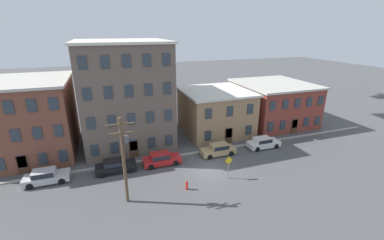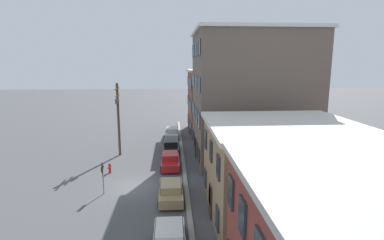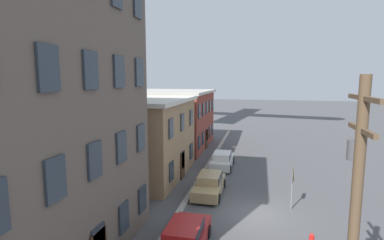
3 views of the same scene
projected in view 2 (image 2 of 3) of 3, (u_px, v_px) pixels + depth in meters
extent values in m
plane|color=#4C4C4F|center=(133.00, 187.00, 25.49)|extent=(200.00, 200.00, 0.00)
cube|color=#9E998E|center=(186.00, 185.00, 25.77)|extent=(56.00, 0.36, 0.16)
cube|color=brown|center=(226.00, 103.00, 44.60)|extent=(10.17, 10.96, 9.19)
cube|color=#B7B2A8|center=(227.00, 70.00, 43.71)|extent=(10.67, 11.46, 0.30)
cube|color=#2D3842|center=(188.00, 118.00, 48.80)|extent=(0.90, 0.10, 1.40)
cube|color=#2D3842|center=(188.00, 100.00, 48.22)|extent=(0.90, 0.10, 1.40)
cube|color=#2D3842|center=(188.00, 81.00, 47.65)|extent=(0.90, 0.10, 1.40)
cube|color=#2D3842|center=(189.00, 121.00, 46.80)|extent=(0.90, 0.10, 1.40)
cube|color=#2D3842|center=(188.00, 101.00, 46.23)|extent=(0.90, 0.10, 1.40)
cube|color=#2D3842|center=(188.00, 81.00, 45.66)|extent=(0.90, 0.10, 1.40)
cube|color=#2D3842|center=(189.00, 123.00, 44.81)|extent=(0.90, 0.10, 1.40)
cube|color=#2D3842|center=(189.00, 103.00, 44.24)|extent=(0.90, 0.10, 1.40)
cube|color=#2D3842|center=(189.00, 82.00, 43.66)|extent=(0.90, 0.10, 1.40)
cube|color=#2D3842|center=(190.00, 126.00, 42.81)|extent=(0.90, 0.10, 1.40)
cube|color=#2D3842|center=(190.00, 105.00, 42.24)|extent=(0.90, 0.10, 1.40)
cube|color=#2D3842|center=(190.00, 83.00, 41.67)|extent=(0.90, 0.10, 1.40)
cube|color=#2D3842|center=(191.00, 129.00, 40.82)|extent=(0.90, 0.10, 1.40)
cube|color=#2D3842|center=(191.00, 107.00, 40.25)|extent=(0.90, 0.10, 1.40)
cube|color=#2D3842|center=(191.00, 84.00, 39.68)|extent=(0.90, 0.10, 1.40)
cube|color=#472D1E|center=(189.00, 126.00, 44.89)|extent=(1.10, 0.10, 2.20)
cube|color=#66564C|center=(250.00, 97.00, 32.52)|extent=(11.22, 11.71, 13.48)
cube|color=silver|center=(252.00, 32.00, 31.24)|extent=(11.72, 12.21, 0.30)
cube|color=#2D3842|center=(193.00, 134.00, 37.48)|extent=(0.90, 0.10, 1.40)
cube|color=#2D3842|center=(193.00, 107.00, 36.85)|extent=(0.90, 0.10, 1.40)
cube|color=#2D3842|center=(193.00, 80.00, 36.22)|extent=(0.90, 0.10, 1.40)
cube|color=#2D3842|center=(193.00, 51.00, 35.59)|extent=(0.90, 0.10, 1.40)
cube|color=#2D3842|center=(194.00, 138.00, 35.27)|extent=(0.90, 0.10, 1.40)
cube|color=#2D3842|center=(194.00, 110.00, 34.65)|extent=(0.90, 0.10, 1.40)
cube|color=#2D3842|center=(194.00, 81.00, 34.02)|extent=(0.90, 0.10, 1.40)
cube|color=#2D3842|center=(194.00, 50.00, 33.39)|extent=(0.90, 0.10, 1.40)
cube|color=#2D3842|center=(196.00, 143.00, 33.07)|extent=(0.90, 0.10, 1.40)
cube|color=#2D3842|center=(196.00, 113.00, 32.45)|extent=(0.90, 0.10, 1.40)
cube|color=#2D3842|center=(196.00, 82.00, 31.82)|extent=(0.90, 0.10, 1.40)
cube|color=#2D3842|center=(196.00, 49.00, 31.19)|extent=(0.90, 0.10, 1.40)
cube|color=#2D3842|center=(197.00, 149.00, 30.87)|extent=(0.90, 0.10, 1.40)
cube|color=#2D3842|center=(197.00, 117.00, 30.25)|extent=(0.90, 0.10, 1.40)
cube|color=#2D3842|center=(197.00, 83.00, 29.62)|extent=(0.90, 0.10, 1.40)
cube|color=#2D3842|center=(198.00, 48.00, 28.99)|extent=(0.90, 0.10, 1.40)
cube|color=#2D3842|center=(199.00, 155.00, 28.67)|extent=(0.90, 0.10, 1.40)
cube|color=#2D3842|center=(199.00, 121.00, 28.05)|extent=(0.90, 0.10, 1.40)
cube|color=#2D3842|center=(200.00, 85.00, 27.42)|extent=(0.90, 0.10, 1.40)
cube|color=#2D3842|center=(200.00, 47.00, 26.79)|extent=(0.90, 0.10, 1.40)
cube|color=#472D1E|center=(196.00, 148.00, 33.18)|extent=(1.10, 0.10, 2.20)
cube|color=#9E7A56|center=(281.00, 172.00, 20.39)|extent=(9.33, 9.49, 6.22)
cube|color=silver|center=(283.00, 125.00, 19.79)|extent=(9.83, 9.99, 0.30)
cube|color=#2D3842|center=(205.00, 178.00, 23.42)|extent=(0.90, 0.10, 1.40)
cube|color=#2D3842|center=(206.00, 139.00, 22.84)|extent=(0.90, 0.10, 1.40)
cube|color=#2D3842|center=(210.00, 195.00, 20.37)|extent=(0.90, 0.10, 1.40)
cube|color=#2D3842|center=(211.00, 151.00, 19.79)|extent=(0.90, 0.10, 1.40)
cube|color=#2D3842|center=(217.00, 218.00, 17.32)|extent=(0.90, 0.10, 1.40)
cube|color=#2D3842|center=(218.00, 167.00, 16.74)|extent=(0.90, 0.10, 1.40)
cube|color=#472D1E|center=(210.00, 201.00, 20.45)|extent=(1.10, 0.10, 2.20)
cube|color=#2D3842|center=(231.00, 192.00, 13.12)|extent=(0.90, 0.10, 1.40)
cube|color=#2D3842|center=(242.00, 217.00, 11.00)|extent=(0.90, 0.10, 1.40)
cube|color=#B7B7BC|center=(172.00, 134.00, 42.19)|extent=(4.40, 1.80, 0.70)
cube|color=#B7B7BC|center=(172.00, 130.00, 42.27)|extent=(2.20, 1.51, 0.55)
cube|color=#1E232D|center=(172.00, 130.00, 42.27)|extent=(2.02, 1.58, 0.48)
cylinder|color=black|center=(178.00, 138.00, 40.86)|extent=(0.66, 0.22, 0.66)
cylinder|color=black|center=(165.00, 138.00, 40.75)|extent=(0.66, 0.22, 0.66)
cylinder|color=black|center=(178.00, 133.00, 43.70)|extent=(0.66, 0.22, 0.66)
cylinder|color=black|center=(166.00, 133.00, 43.59)|extent=(0.66, 0.22, 0.66)
cube|color=black|center=(171.00, 148.00, 35.40)|extent=(4.40, 1.80, 0.70)
cube|color=black|center=(171.00, 142.00, 35.48)|extent=(2.20, 1.51, 0.55)
cube|color=#1E232D|center=(171.00, 142.00, 35.48)|extent=(2.02, 1.58, 0.48)
cylinder|color=black|center=(178.00, 153.00, 34.07)|extent=(0.66, 0.22, 0.66)
cylinder|color=black|center=(163.00, 153.00, 33.96)|extent=(0.66, 0.22, 0.66)
cylinder|color=black|center=(178.00, 146.00, 36.91)|extent=(0.66, 0.22, 0.66)
cylinder|color=black|center=(164.00, 146.00, 36.80)|extent=(0.66, 0.22, 0.66)
cube|color=#B21E1E|center=(170.00, 162.00, 30.28)|extent=(4.40, 1.80, 0.70)
cube|color=#B21E1E|center=(170.00, 156.00, 30.36)|extent=(2.20, 1.51, 0.55)
cube|color=#1E232D|center=(170.00, 156.00, 30.36)|extent=(2.02, 1.58, 0.48)
cylinder|color=black|center=(179.00, 169.00, 28.95)|extent=(0.66, 0.22, 0.66)
cylinder|color=black|center=(161.00, 169.00, 28.84)|extent=(0.66, 0.22, 0.66)
cylinder|color=black|center=(178.00, 159.00, 31.80)|extent=(0.66, 0.22, 0.66)
cylinder|color=black|center=(162.00, 160.00, 31.69)|extent=(0.66, 0.22, 0.66)
cube|color=tan|center=(171.00, 192.00, 23.19)|extent=(4.40, 1.80, 0.70)
cube|color=tan|center=(171.00, 186.00, 22.88)|extent=(2.20, 1.51, 0.55)
cube|color=#1E232D|center=(171.00, 186.00, 22.88)|extent=(2.02, 1.58, 0.48)
cylinder|color=black|center=(161.00, 187.00, 24.60)|extent=(0.66, 0.22, 0.66)
cylinder|color=black|center=(181.00, 187.00, 24.71)|extent=(0.66, 0.22, 0.66)
cylinder|color=black|center=(159.00, 204.00, 21.75)|extent=(0.66, 0.22, 0.66)
cylinder|color=black|center=(183.00, 203.00, 21.86)|extent=(0.66, 0.22, 0.66)
cube|color=silver|center=(169.00, 231.00, 16.71)|extent=(2.20, 1.51, 0.55)
cube|color=#1E232D|center=(169.00, 231.00, 16.71)|extent=(2.02, 1.58, 0.48)
cylinder|color=black|center=(184.00, 232.00, 18.15)|extent=(0.66, 0.22, 0.66)
cylinder|color=black|center=(155.00, 233.00, 18.03)|extent=(0.66, 0.22, 0.66)
cylinder|color=slate|center=(103.00, 179.00, 23.96)|extent=(0.08, 0.08, 2.49)
cube|color=yellow|center=(102.00, 168.00, 23.79)|extent=(0.93, 0.03, 0.93)
cube|color=black|center=(102.00, 168.00, 23.79)|extent=(1.01, 0.02, 1.01)
cylinder|color=brown|center=(118.00, 120.00, 33.71)|extent=(0.28, 0.28, 8.23)
cube|color=brown|center=(117.00, 89.00, 33.06)|extent=(2.40, 0.12, 0.12)
cube|color=brown|center=(117.00, 96.00, 33.20)|extent=(2.00, 0.12, 0.12)
cylinder|color=#515156|center=(117.00, 102.00, 32.97)|extent=(0.44, 0.44, 0.55)
cylinder|color=red|center=(110.00, 169.00, 28.76)|extent=(0.24, 0.24, 0.80)
sphere|color=red|center=(110.00, 164.00, 28.68)|extent=(0.22, 0.22, 0.22)
cylinder|color=red|center=(108.00, 168.00, 28.74)|extent=(0.10, 0.12, 0.10)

